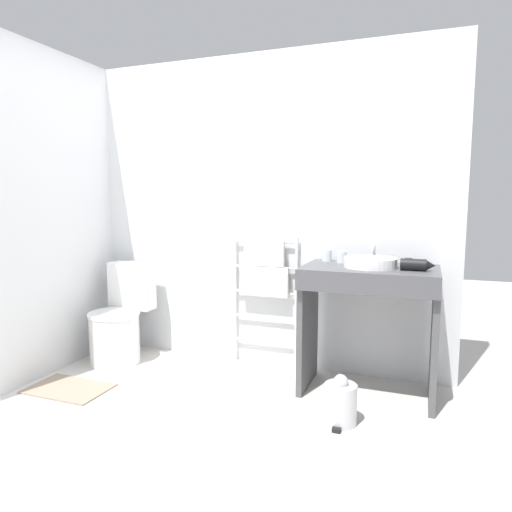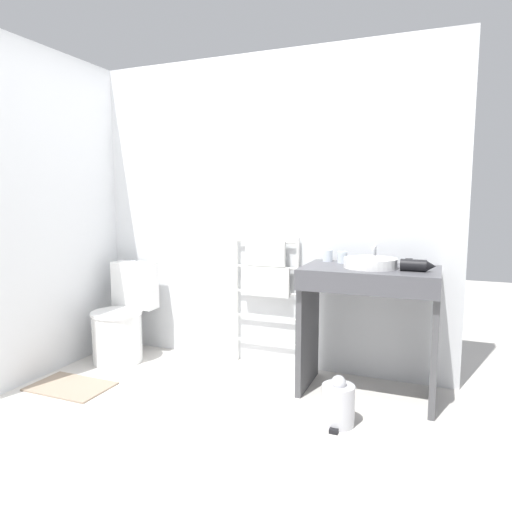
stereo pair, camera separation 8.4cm
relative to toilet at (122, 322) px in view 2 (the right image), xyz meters
name	(u,v)px [view 2 (the right image)]	position (x,y,z in m)	size (l,w,h in m)	color
ground_plane	(181,430)	(1.07, -0.85, -0.31)	(12.00, 12.00, 0.00)	silver
wall_back	(261,213)	(1.07, 0.42, 0.91)	(3.03, 0.12, 2.43)	silver
wall_side	(58,213)	(-0.38, -0.24, 0.91)	(0.12, 1.81, 2.43)	silver
toilet	(122,322)	(0.00, 0.00, 0.00)	(0.41, 0.53, 0.80)	white
towel_radiator	(266,278)	(1.15, 0.31, 0.40)	(0.54, 0.06, 1.04)	white
vanity_counter	(369,311)	(1.99, 0.04, 0.27)	(0.88, 0.56, 0.88)	#4C4C51
sink_basin	(370,263)	(1.99, 0.03, 0.60)	(0.34, 0.34, 0.06)	white
faucet	(374,252)	(1.99, 0.22, 0.65)	(0.02, 0.10, 0.13)	silver
cup_near_wall	(328,256)	(1.66, 0.24, 0.61)	(0.07, 0.07, 0.08)	silver
cup_near_edge	(342,257)	(1.78, 0.18, 0.61)	(0.07, 0.07, 0.08)	silver
hair_dryer	(415,265)	(2.27, 0.00, 0.60)	(0.21, 0.18, 0.08)	black
trash_bin	(338,404)	(1.90, -0.44, -0.18)	(0.19, 0.23, 0.30)	silver
bath_mat	(70,386)	(0.03, -0.62, -0.31)	(0.56, 0.36, 0.01)	gray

